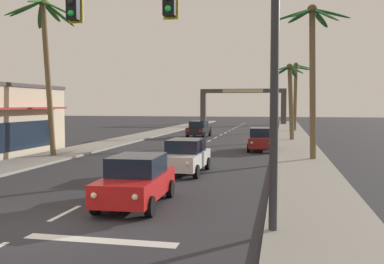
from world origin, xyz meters
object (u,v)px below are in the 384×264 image
Objects in this scene: sedan_lead_at_stop_bar at (136,180)px; town_gateway_arch at (243,101)px; traffic_signal_mast at (136,26)px; palm_right_third at (290,88)px; sedan_parked_nearest_kerb at (261,139)px; palm_right_second at (312,53)px; palm_left_second at (45,42)px; sedan_third_in_queue at (185,156)px; sedan_oncoming_far at (199,129)px; palm_right_farthest at (296,86)px.

town_gateway_arch reaches higher than sedan_lead_at_stop_bar.
traffic_signal_mast is at bearing -70.50° from sedan_lead_at_stop_bar.
traffic_signal_mast is 30.56m from palm_right_third.
palm_right_second reaches higher than sedan_parked_nearest_kerb.
town_gateway_arch is at bearing 80.63° from palm_left_second.
palm_left_second reaches higher than sedan_third_in_queue.
palm_right_third reaches higher than sedan_oncoming_far.
palm_right_second is at bearing 63.59° from sedan_lead_at_stop_bar.
traffic_signal_mast is at bearing -82.16° from sedan_oncoming_far.
sedan_lead_at_stop_bar is 18.75m from sedan_parked_nearest_kerb.
sedan_third_in_queue is at bearing -136.42° from palm_right_second.
palm_right_farthest is (3.12, 23.77, 4.86)m from sedan_parked_nearest_kerb.
traffic_signal_mast is 21.65m from sedan_parked_nearest_kerb.
traffic_signal_mast is 1.21× the size of palm_right_second.
palm_left_second is at bearing 130.79° from sedan_lead_at_stop_bar.
sedan_parked_nearest_kerb is 16.36m from palm_left_second.
palm_right_farthest is 0.59× the size of town_gateway_arch.
traffic_signal_mast is at bearing -87.55° from town_gateway_arch.
palm_right_third reaches higher than sedan_lead_at_stop_bar.
town_gateway_arch is (1.84, 30.58, 3.13)m from sedan_oncoming_far.
sedan_lead_at_stop_bar is 30.84m from sedan_oncoming_far.
sedan_lead_at_stop_bar is at bearing -91.06° from sedan_third_in_queue.
traffic_signal_mast reaches higher than sedan_parked_nearest_kerb.
palm_right_third reaches higher than sedan_third_in_queue.
sedan_oncoming_far is 0.44× the size of palm_left_second.
town_gateway_arch reaches higher than sedan_oncoming_far.
sedan_third_in_queue and sedan_oncoming_far have the same top height.
traffic_signal_mast reaches higher than town_gateway_arch.
town_gateway_arch is (-1.96, 54.15, 3.13)m from sedan_third_in_queue.
palm_right_farthest is at bearing 82.52° from sedan_parked_nearest_kerb.
sedan_oncoming_far is 30.79m from town_gateway_arch.
palm_right_second reaches higher than sedan_lead_at_stop_bar.
palm_right_second reaches higher than traffic_signal_mast.
palm_right_farthest reaches higher than palm_right_third.
sedan_oncoming_far is at bearing -93.44° from town_gateway_arch.
palm_right_third is at bearing -77.64° from town_gateway_arch.
sedan_oncoming_far is at bearing 97.84° from traffic_signal_mast.
palm_left_second is at bearing -174.70° from palm_right_second.
traffic_signal_mast is 1.31× the size of palm_right_farthest.
sedan_third_in_queue is 0.30× the size of town_gateway_arch.
palm_right_second reaches higher than palm_right_farthest.
sedan_parked_nearest_kerb is 8.35m from palm_right_second.
palm_right_third is (5.52, 27.66, 4.06)m from sedan_lead_at_stop_bar.
sedan_third_in_queue is at bearing 88.94° from sedan_lead_at_stop_bar.
palm_right_farthest is (-0.08, 29.09, -0.72)m from palm_right_second.
palm_left_second is 1.18× the size of palm_right_farthest.
sedan_lead_at_stop_bar is (-0.90, 2.55, -4.66)m from traffic_signal_mast.
sedan_parked_nearest_kerb is 0.52× the size of palm_right_farthest.
palm_left_second is at bearing -118.25° from palm_right_farthest.
palm_right_third is (-1.00, 14.52, -1.53)m from palm_right_second.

